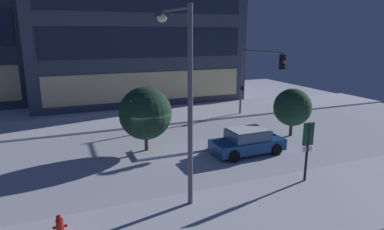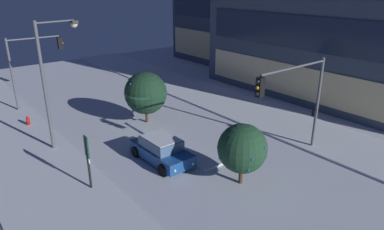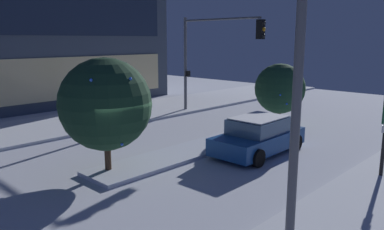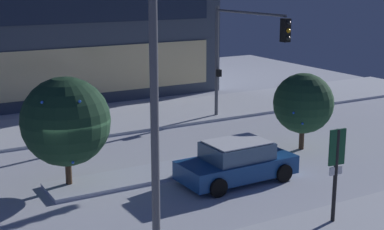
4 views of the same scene
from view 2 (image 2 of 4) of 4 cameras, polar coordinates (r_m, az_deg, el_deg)
ground at (r=26.18m, az=-7.69°, el=-1.66°), size 52.00×52.00×0.00m
curb_strip_near at (r=23.46m, az=-25.27°, el=-6.20°), size 52.00×5.20×0.14m
curb_strip_far at (r=30.88m, az=5.49°, el=2.12°), size 52.00×5.20×0.14m
median_strip at (r=23.44m, az=-3.33°, el=-4.09°), size 9.00×1.80×0.14m
office_tower_secondary at (r=48.36m, az=6.78°, el=17.79°), size 11.79×11.30×14.89m
car_near at (r=20.76m, az=-5.00°, el=-5.64°), size 4.41×2.12×1.49m
traffic_light_corner_near_left at (r=31.37m, az=-24.34°, el=8.38°), size 0.32×4.41×5.92m
traffic_light_corner_far_right at (r=20.60m, az=16.54°, el=3.41°), size 0.32×5.83×5.80m
street_lamp_arched at (r=22.57m, az=-21.56°, el=7.08°), size 0.71×2.65×7.92m
fire_hydrant at (r=28.23m, az=-25.02°, el=-0.98°), size 0.48×0.26×0.80m
parking_info_sign at (r=18.12m, az=-16.56°, el=-6.47°), size 0.55×0.12×2.96m
decorated_tree_median at (r=25.64m, az=-7.53°, el=3.55°), size 3.08×3.08×3.94m
decorated_tree_right_of_median at (r=18.09m, az=8.16°, el=-5.39°), size 2.56×2.56×3.30m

